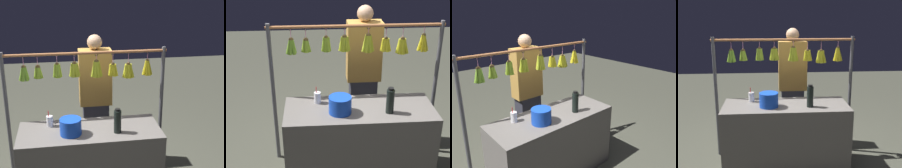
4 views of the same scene
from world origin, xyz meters
TOP-DOWN VIEW (x-y plane):
  - market_counter at (0.00, 0.00)m, footprint 1.52×0.61m
  - display_rack at (-0.02, -0.38)m, footprint 1.87×0.14m
  - water_bottle at (-0.28, 0.11)m, footprint 0.08×0.08m
  - blue_bucket at (0.21, 0.07)m, footprint 0.22×0.22m
  - drink_cup at (0.42, -0.15)m, footprint 0.07×0.07m
  - vendor_person at (-0.15, -0.77)m, footprint 0.41×0.22m

SIDE VIEW (x-z plane):
  - market_counter at x=0.00m, z-range 0.00..0.83m
  - vendor_person at x=-0.15m, z-range -0.01..1.71m
  - drink_cup at x=0.42m, z-range 0.80..0.98m
  - blue_bucket at x=0.21m, z-range 0.83..1.00m
  - water_bottle at x=-0.28m, z-range 0.82..1.09m
  - display_rack at x=-0.02m, z-range 0.41..2.04m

